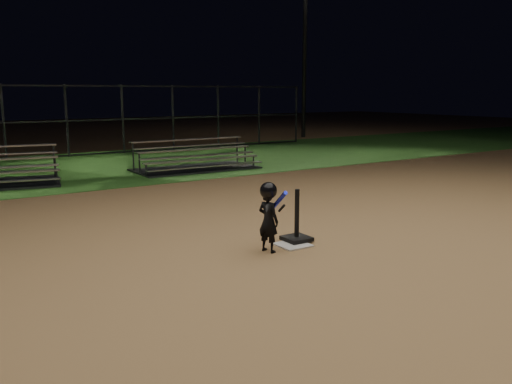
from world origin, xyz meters
name	(u,v)px	position (x,y,z in m)	size (l,w,h in m)	color
ground	(293,246)	(0.00, 0.00, 0.00)	(80.00, 80.00, 0.00)	#9D7447
grass_strip	(94,167)	(0.00, 10.00, 0.01)	(60.00, 8.00, 0.01)	#27581C
home_plate	(293,245)	(0.00, 0.00, 0.01)	(0.45, 0.45, 0.02)	beige
batting_tee	(297,231)	(0.16, 0.13, 0.17)	(0.38, 0.38, 0.79)	black
child_batter	(269,215)	(-0.47, -0.05, 0.54)	(0.40, 0.61, 1.01)	black
bleacher_right	(196,164)	(2.30, 7.72, 0.18)	(3.56, 1.77, 0.87)	#B1B2B6
backstop_fence	(67,121)	(0.00, 13.00, 1.25)	(20.08, 0.08, 2.50)	#38383D
light_pole_right	(306,35)	(12.00, 14.94, 4.95)	(0.90, 0.53, 8.30)	#2D2D30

